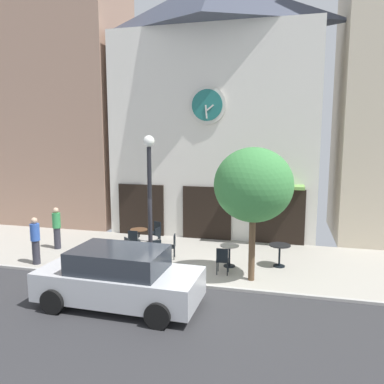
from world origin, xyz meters
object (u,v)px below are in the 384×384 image
at_px(parked_car_silver, 119,278).
at_px(cafe_chair_right_end, 172,245).
at_px(cafe_table_center, 229,252).
at_px(cafe_chair_under_awning, 155,237).
at_px(cafe_chair_near_tree, 156,231).
at_px(cafe_chair_corner, 222,259).
at_px(cafe_table_rightmost, 280,251).
at_px(pedestrian_green, 57,227).
at_px(cafe_chair_left_end, 134,240).
at_px(pedestrian_blue, 35,240).
at_px(cafe_chair_mid_row, 130,248).
at_px(cafe_table_near_curb, 148,243).
at_px(street_tree, 253,185).
at_px(street_lamp, 150,205).
at_px(cafe_table_leftmost, 139,234).
at_px(cafe_chair_near_lamp, 155,250).

bearing_deg(parked_car_silver, cafe_chair_right_end, 87.00).
bearing_deg(cafe_table_center, cafe_chair_under_awning, 159.29).
distance_m(cafe_chair_under_awning, cafe_chair_right_end, 1.28).
xyz_separation_m(cafe_chair_near_tree, cafe_chair_corner, (3.33, -2.95, 0.00)).
bearing_deg(cafe_table_rightmost, pedestrian_green, -179.92).
height_order(cafe_chair_left_end, pedestrian_blue, pedestrian_blue).
distance_m(cafe_table_center, cafe_chair_corner, 0.83).
bearing_deg(cafe_chair_mid_row, cafe_chair_near_tree, 88.10).
relative_size(cafe_table_near_curb, cafe_chair_corner, 0.84).
relative_size(cafe_chair_under_awning, cafe_chair_right_end, 1.00).
distance_m(street_tree, cafe_chair_right_end, 4.15).
xyz_separation_m(cafe_table_center, cafe_chair_under_awning, (-3.12, 1.18, 0.02)).
distance_m(cafe_table_near_curb, cafe_table_rightmost, 4.73).
distance_m(cafe_chair_corner, cafe_chair_right_end, 2.37).
relative_size(cafe_chair_corner, pedestrian_green, 0.54).
distance_m(street_lamp, cafe_table_near_curb, 2.42).
relative_size(cafe_table_leftmost, cafe_table_rightmost, 0.93).
bearing_deg(cafe_chair_near_lamp, cafe_table_center, 9.81).
bearing_deg(street_lamp, street_tree, 4.76).
bearing_deg(parked_car_silver, cafe_table_rightmost, 45.39).
distance_m(cafe_chair_near_lamp, parked_car_silver, 3.28).
xyz_separation_m(cafe_table_rightmost, cafe_chair_under_awning, (-4.80, 0.77, -0.03)).
xyz_separation_m(cafe_chair_under_awning, cafe_chair_left_end, (-0.66, -0.59, 0.00)).
xyz_separation_m(street_lamp, parked_car_silver, (-0.00, -2.37, -1.52)).
distance_m(street_tree, cafe_table_leftmost, 5.95).
xyz_separation_m(street_tree, cafe_chair_under_awning, (-3.98, 2.25, -2.47)).
xyz_separation_m(cafe_chair_mid_row, cafe_chair_left_end, (-0.27, 1.02, 0.00)).
relative_size(cafe_chair_under_awning, cafe_chair_corner, 1.00).
relative_size(street_lamp, cafe_chair_under_awning, 4.99).
bearing_deg(pedestrian_blue, cafe_chair_corner, 5.07).
height_order(cafe_chair_near_tree, pedestrian_blue, pedestrian_blue).
relative_size(cafe_table_rightmost, parked_car_silver, 0.18).
relative_size(cafe_chair_mid_row, parked_car_silver, 0.21).
bearing_deg(cafe_chair_near_lamp, cafe_chair_corner, -8.90).
bearing_deg(cafe_table_center, cafe_chair_near_tree, 148.24).
xyz_separation_m(street_tree, pedestrian_green, (-7.84, 1.47, -2.13)).
distance_m(cafe_chair_mid_row, parked_car_silver, 3.47).
bearing_deg(pedestrian_blue, parked_car_silver, -28.44).
height_order(cafe_chair_right_end, cafe_chair_left_end, same).
bearing_deg(parked_car_silver, pedestrian_green, 138.28).
distance_m(cafe_table_rightmost, cafe_chair_near_tree, 5.38).
height_order(cafe_table_leftmost, cafe_table_center, cafe_table_center).
bearing_deg(pedestrian_blue, cafe_chair_right_end, 21.17).
bearing_deg(cafe_chair_left_end, cafe_chair_under_awning, 41.57).
relative_size(cafe_chair_corner, parked_car_silver, 0.21).
height_order(street_tree, cafe_table_leftmost, street_tree).
relative_size(street_lamp, cafe_table_near_curb, 5.94).
bearing_deg(cafe_chair_under_awning, cafe_chair_corner, -33.56).
bearing_deg(cafe_chair_corner, street_lamp, -167.26).
relative_size(cafe_table_leftmost, cafe_chair_right_end, 0.80).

